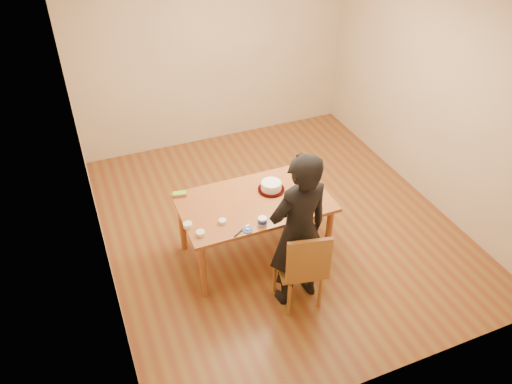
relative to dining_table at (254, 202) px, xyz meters
name	(u,v)px	position (x,y,z in m)	size (l,w,h in m)	color
room_shell	(268,112)	(0.46, 0.73, 0.62)	(4.00, 4.50, 2.70)	brown
dining_table	(254,202)	(0.00, 0.00, 0.00)	(1.57, 0.93, 0.04)	brown
dining_chair	(298,267)	(0.15, -0.77, -0.28)	(0.40, 0.40, 0.04)	brown
cake_plate	(271,189)	(0.24, 0.11, 0.03)	(0.29, 0.29, 0.02)	red
cake	(271,186)	(0.24, 0.11, 0.08)	(0.22, 0.22, 0.07)	white
frosting_dome	(271,182)	(0.24, 0.11, 0.13)	(0.22, 0.22, 0.03)	white
frosting_tub	(262,221)	(-0.06, -0.38, 0.06)	(0.09, 0.09, 0.08)	white
frosting_lid	(248,230)	(-0.23, -0.41, 0.02)	(0.10, 0.10, 0.01)	#17449A
frosting_dollop	(248,229)	(-0.23, -0.41, 0.04)	(0.04, 0.04, 0.02)	white
ramekin_green	(201,233)	(-0.68, -0.30, 0.04)	(0.09, 0.09, 0.04)	white
ramekin_yellow	(222,221)	(-0.42, -0.21, 0.04)	(0.08, 0.08, 0.04)	white
ramekin_multi	(188,225)	(-0.76, -0.14, 0.04)	(0.09, 0.09, 0.04)	white
candy_box_pink	(180,195)	(-0.69, 0.38, 0.03)	(0.12, 0.06, 0.02)	#F03874
candy_box_green	(180,193)	(-0.70, 0.38, 0.05)	(0.14, 0.07, 0.02)	green
spatula	(239,232)	(-0.32, -0.41, 0.02)	(0.16, 0.02, 0.01)	black
person	(298,232)	(0.15, -0.73, 0.13)	(0.63, 0.41, 1.72)	black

